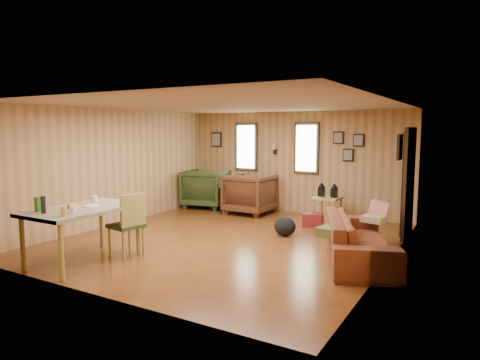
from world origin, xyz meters
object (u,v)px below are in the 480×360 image
object	(u,v)px
end_table	(224,192)
dining_table	(82,213)
recliner_green	(207,187)
recliner_brown	(250,192)
side_table	(328,196)
sofa	(359,231)

from	to	relation	value
end_table	dining_table	distance (m)	4.77
recliner_green	end_table	size ratio (longest dim) A/B	1.42
recliner_brown	recliner_green	bearing A→B (deg)	-5.85
recliner_brown	side_table	size ratio (longest dim) A/B	1.19
recliner_brown	side_table	distance (m)	1.92
side_table	end_table	bearing A→B (deg)	173.99
recliner_green	dining_table	distance (m)	4.82
sofa	dining_table	bearing A→B (deg)	100.17
recliner_green	side_table	size ratio (longest dim) A/B	1.22
recliner_brown	end_table	size ratio (longest dim) A/B	1.39
dining_table	end_table	bearing A→B (deg)	96.10
sofa	side_table	size ratio (longest dim) A/B	2.63
recliner_brown	recliner_green	distance (m)	1.38
sofa	dining_table	xyz separation A→B (m)	(-3.52, -2.20, 0.31)
sofa	recliner_brown	world-z (taller)	recliner_brown
recliner_brown	dining_table	bearing A→B (deg)	86.68
recliner_green	dining_table	world-z (taller)	dining_table
side_table	dining_table	distance (m)	4.99
sofa	end_table	bearing A→B (deg)	36.01
dining_table	side_table	bearing A→B (deg)	62.87
sofa	recliner_brown	distance (m)	3.93
end_table	dining_table	world-z (taller)	dining_table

